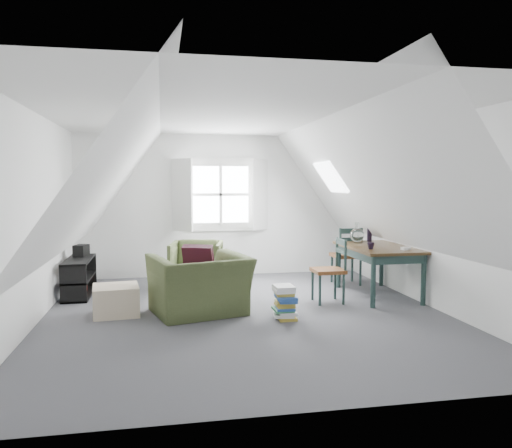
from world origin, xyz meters
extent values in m
plane|color=#49494E|center=(0.00, 0.00, 0.00)|extent=(5.50, 5.50, 0.00)
plane|color=white|center=(0.00, 0.00, 2.50)|extent=(5.50, 5.50, 0.00)
plane|color=white|center=(0.00, 2.75, 1.25)|extent=(5.00, 0.00, 5.00)
plane|color=white|center=(0.00, -2.75, 1.25)|extent=(5.00, 0.00, 5.00)
plane|color=white|center=(-2.50, 0.00, 1.25)|extent=(0.00, 5.50, 5.50)
plane|color=white|center=(2.50, 0.00, 1.25)|extent=(0.00, 5.50, 5.50)
plane|color=white|center=(-1.55, 0.00, 1.78)|extent=(3.19, 5.50, 4.48)
plane|color=white|center=(1.55, 0.00, 1.78)|extent=(3.19, 5.50, 4.48)
cube|color=white|center=(0.00, 2.73, 1.45)|extent=(1.30, 0.04, 1.30)
cube|color=white|center=(-0.68, 2.57, 1.45)|extent=(0.35, 0.35, 1.25)
cube|color=white|center=(0.68, 2.57, 1.45)|extent=(0.35, 0.35, 1.25)
cube|color=white|center=(0.00, 2.72, 1.45)|extent=(1.00, 0.02, 1.00)
cube|color=white|center=(0.00, 2.70, 1.45)|extent=(1.08, 0.04, 0.05)
cube|color=white|center=(0.00, 2.70, 1.45)|extent=(0.05, 0.04, 1.08)
cube|color=white|center=(1.55, 1.30, 1.75)|extent=(0.35, 0.75, 0.47)
imported|color=#3F4A26|center=(-0.57, 0.13, 0.00)|extent=(1.37, 1.27, 0.74)
imported|color=#3F4A26|center=(-0.50, 1.77, 0.00)|extent=(0.93, 0.95, 0.74)
cube|color=#390F1D|center=(-0.57, 0.28, 0.67)|extent=(0.44, 0.35, 0.40)
cube|color=#C7B395|center=(-1.61, 0.30, 0.18)|extent=(0.61, 0.61, 0.37)
cube|color=#33220F|center=(2.07, 0.67, 0.72)|extent=(0.88, 1.47, 0.04)
cube|color=#203532|center=(2.07, 0.67, 0.64)|extent=(0.78, 1.37, 0.12)
cylinder|color=#203532|center=(1.71, 0.01, 0.35)|extent=(0.07, 0.07, 0.70)
cylinder|color=#203532|center=(2.44, 0.01, 0.35)|extent=(0.07, 0.07, 0.70)
cylinder|color=#203532|center=(1.71, 1.33, 0.35)|extent=(0.07, 0.07, 0.70)
cylinder|color=#203532|center=(2.44, 1.33, 0.35)|extent=(0.07, 0.07, 0.70)
sphere|color=silver|center=(1.92, 1.12, 0.85)|extent=(0.22, 0.22, 0.22)
cylinder|color=silver|center=(1.92, 1.12, 0.99)|extent=(0.07, 0.07, 0.12)
cylinder|color=black|center=(2.17, 1.22, 0.85)|extent=(0.08, 0.08, 0.24)
cylinder|color=#3F2D1E|center=(2.17, 1.22, 1.12)|extent=(0.03, 0.05, 0.43)
cylinder|color=#3F2D1E|center=(2.19, 1.23, 1.12)|extent=(0.04, 0.06, 0.42)
cylinder|color=#3F2D1E|center=(2.17, 1.21, 1.12)|extent=(0.05, 0.07, 0.42)
imported|color=black|center=(1.82, 0.37, 0.74)|extent=(0.12, 0.12, 0.09)
cube|color=white|center=(2.27, 0.22, 0.75)|extent=(0.13, 0.10, 0.04)
cube|color=brown|center=(1.93, 1.56, 0.47)|extent=(0.44, 0.44, 0.05)
cylinder|color=#203532|center=(2.10, 1.74, 0.23)|extent=(0.04, 0.04, 0.45)
cylinder|color=#203532|center=(2.10, 1.39, 0.23)|extent=(0.04, 0.04, 0.45)
cylinder|color=#203532|center=(1.75, 1.74, 0.23)|extent=(0.04, 0.04, 0.45)
cylinder|color=#203532|center=(1.75, 1.39, 0.23)|extent=(0.04, 0.04, 0.45)
cylinder|color=#203532|center=(2.10, 1.36, 0.70)|extent=(0.04, 0.04, 0.47)
cylinder|color=#203532|center=(1.75, 1.36, 0.70)|extent=(0.04, 0.04, 0.47)
cube|color=#203532|center=(1.93, 1.36, 0.89)|extent=(0.36, 0.03, 0.08)
cube|color=#203532|center=(1.93, 1.36, 0.76)|extent=(0.36, 0.03, 0.06)
cube|color=brown|center=(1.22, 0.42, 0.45)|extent=(0.42, 0.42, 0.05)
cylinder|color=#203532|center=(1.05, 0.59, 0.21)|extent=(0.04, 0.04, 0.43)
cylinder|color=#203532|center=(1.39, 0.59, 0.21)|extent=(0.04, 0.04, 0.43)
cylinder|color=#203532|center=(1.05, 0.25, 0.21)|extent=(0.04, 0.04, 0.43)
cylinder|color=#203532|center=(1.39, 0.25, 0.21)|extent=(0.04, 0.04, 0.43)
cylinder|color=#203532|center=(1.41, 0.59, 0.66)|extent=(0.04, 0.04, 0.45)
cylinder|color=#203532|center=(1.41, 0.25, 0.66)|extent=(0.04, 0.04, 0.45)
cube|color=#203532|center=(1.41, 0.42, 0.84)|extent=(0.03, 0.34, 0.08)
cube|color=#203532|center=(1.41, 0.42, 0.71)|extent=(0.03, 0.34, 0.06)
cube|color=black|center=(-2.24, 1.51, 0.01)|extent=(0.36, 1.07, 0.03)
cube|color=black|center=(-2.24, 1.51, 0.27)|extent=(0.36, 1.07, 0.03)
cube|color=black|center=(-2.24, 1.51, 0.53)|extent=(0.36, 1.07, 0.03)
cube|color=black|center=(-2.24, 0.99, 0.27)|extent=(0.36, 0.03, 0.53)
cube|color=black|center=(-2.24, 2.03, 0.27)|extent=(0.36, 0.03, 0.53)
cube|color=#264C99|center=(-2.24, 1.20, 0.11)|extent=(0.16, 0.18, 0.20)
cube|color=red|center=(-2.24, 1.60, 0.11)|extent=(0.16, 0.21, 0.20)
cube|color=white|center=(-2.24, 1.33, 0.37)|extent=(0.16, 0.20, 0.18)
cube|color=black|center=(-2.24, 1.76, 0.63)|extent=(0.23, 0.27, 0.19)
cube|color=#B29933|center=(0.45, -0.30, 0.02)|extent=(0.22, 0.29, 0.04)
cube|color=white|center=(0.42, -0.29, 0.05)|extent=(0.28, 0.31, 0.03)
cube|color=white|center=(0.46, -0.31, 0.09)|extent=(0.23, 0.31, 0.04)
cube|color=#337F4C|center=(0.40, -0.30, 0.12)|extent=(0.23, 0.29, 0.03)
cube|color=#264C99|center=(0.43, -0.32, 0.15)|extent=(0.25, 0.32, 0.03)
cube|color=#B29933|center=(0.42, -0.30, 0.17)|extent=(0.22, 0.29, 0.03)
cube|color=#B29933|center=(0.43, -0.28, 0.20)|extent=(0.25, 0.31, 0.04)
cube|color=#264C99|center=(0.46, -0.32, 0.24)|extent=(0.25, 0.32, 0.04)
cube|color=#264C99|center=(0.43, -0.32, 0.28)|extent=(0.26, 0.31, 0.03)
cube|color=#B29933|center=(0.43, -0.27, 0.31)|extent=(0.23, 0.29, 0.04)
cube|color=white|center=(0.42, -0.28, 0.35)|extent=(0.24, 0.27, 0.04)
cube|color=white|center=(0.42, -0.27, 0.39)|extent=(0.24, 0.28, 0.03)
camera|label=1|loc=(-1.03, -6.10, 1.66)|focal=35.00mm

